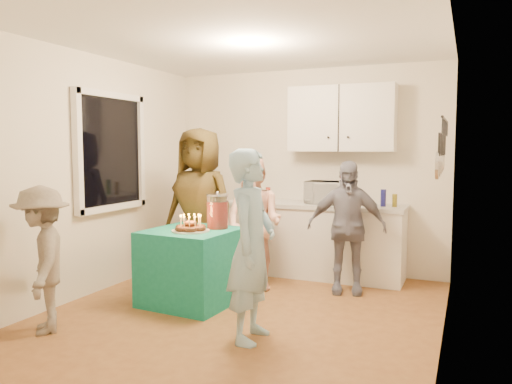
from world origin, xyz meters
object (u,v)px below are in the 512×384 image
at_px(punch_jar, 217,212).
at_px(man_birthday, 252,245).
at_px(party_table, 192,266).
at_px(woman_back_left, 200,207).
at_px(child_near_left, 42,259).
at_px(microwave, 327,193).
at_px(woman_back_right, 346,227).
at_px(counter, 313,241).
at_px(woman_back_center, 254,223).

height_order(punch_jar, man_birthday, man_birthday).
distance_m(party_table, woman_back_left, 0.85).
xyz_separation_m(punch_jar, child_near_left, (-0.97, -1.39, -0.29)).
distance_m(man_birthday, woman_back_left, 1.77).
relative_size(woman_back_left, child_near_left, 1.43).
bearing_deg(microwave, woman_back_right, -51.70).
relative_size(counter, party_table, 2.59).
bearing_deg(woman_back_center, child_near_left, -110.13).
relative_size(microwave, woman_back_left, 0.27).
bearing_deg(child_near_left, punch_jar, 101.18).
height_order(party_table, woman_back_left, woman_back_left).
distance_m(man_birthday, child_near_left, 1.82).
relative_size(woman_back_center, woman_back_right, 1.02).
relative_size(party_table, woman_back_right, 0.58).
bearing_deg(man_birthday, counter, -0.47).
xyz_separation_m(woman_back_left, woman_back_right, (1.62, 0.38, -0.18)).
relative_size(woman_back_right, child_near_left, 1.14).
xyz_separation_m(microwave, punch_jar, (-0.79, -1.39, -0.12)).
height_order(microwave, woman_back_right, woman_back_right).
bearing_deg(man_birthday, woman_back_right, -17.85).
bearing_deg(woman_back_center, man_birthday, -56.90).
height_order(woman_back_center, child_near_left, woman_back_center).
height_order(counter, child_near_left, child_near_left).
relative_size(punch_jar, man_birthday, 0.21).
height_order(party_table, woman_back_center, woman_back_center).
xyz_separation_m(party_table, woman_back_right, (1.37, 0.99, 0.35)).
bearing_deg(microwave, man_birthday, -85.72).
bearing_deg(punch_jar, party_table, -139.65).
relative_size(man_birthday, woman_back_right, 1.09).
xyz_separation_m(counter, microwave, (0.17, 0.00, 0.62)).
relative_size(microwave, party_table, 0.59).
bearing_deg(punch_jar, microwave, 60.51).
distance_m(counter, woman_back_center, 1.00).
xyz_separation_m(microwave, child_near_left, (-1.76, -2.78, -0.41)).
height_order(punch_jar, child_near_left, child_near_left).
bearing_deg(punch_jar, child_near_left, -124.89).
height_order(woman_back_center, woman_back_right, woman_back_center).
bearing_deg(party_table, punch_jar, 40.35).
bearing_deg(child_near_left, woman_back_right, 92.07).
distance_m(man_birthday, woman_back_right, 1.71).
xyz_separation_m(woman_back_right, child_near_left, (-2.13, -2.21, -0.09)).
relative_size(man_birthday, child_near_left, 1.25).
bearing_deg(microwave, counter, -174.89).
relative_size(party_table, man_birthday, 0.54).
bearing_deg(party_table, woman_back_right, 35.94).
bearing_deg(woman_back_left, man_birthday, -43.47).
distance_m(counter, child_near_left, 3.21).
distance_m(party_table, child_near_left, 1.46).
height_order(punch_jar, woman_back_right, woman_back_right).
distance_m(party_table, woman_back_right, 1.73).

